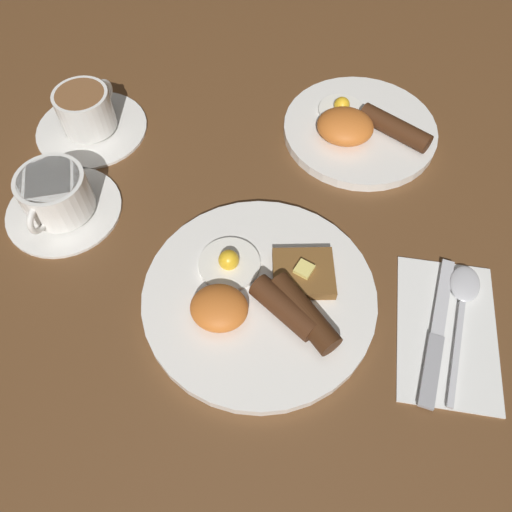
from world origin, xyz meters
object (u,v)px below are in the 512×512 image
Objects in this scene: spoon at (463,296)px; breakfast_plate_near at (261,296)px; teacup_far at (88,116)px; knife at (436,337)px; breakfast_plate_far at (359,128)px; teacup_near at (57,198)px.

breakfast_plate_near is at bearing 108.65° from spoon.
teacup_far is 0.58m from knife.
spoon is at bearing 11.34° from breakfast_plate_near.
knife is 1.05× the size of spoon.
teacup_near is at bearing -149.91° from breakfast_plate_far.
spoon reaches higher than knife.
teacup_near is 0.93× the size of teacup_far.
teacup_far is at bearing 71.84° from knife.
spoon is at bearing -19.53° from teacup_far.
breakfast_plate_near is at bearing 94.94° from knife.
teacup_near is (-0.29, 0.09, 0.02)m from breakfast_plate_near.
breakfast_plate_far is 0.34m from knife.
breakfast_plate_far is (0.09, 0.31, 0.00)m from breakfast_plate_near.
knife is at bearing -69.95° from breakfast_plate_far.
breakfast_plate_far is at bearing 28.05° from knife.
knife is 0.07m from spoon.
teacup_near is (-0.38, -0.22, 0.01)m from breakfast_plate_far.
spoon is (0.03, 0.06, 0.00)m from knife.
teacup_near is 0.16m from teacup_far.
breakfast_plate_near is 0.30m from teacup_near.
breakfast_plate_near is 1.23× the size of breakfast_plate_far.
knife is at bearing -3.05° from breakfast_plate_near.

